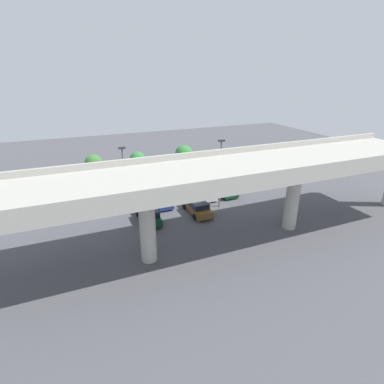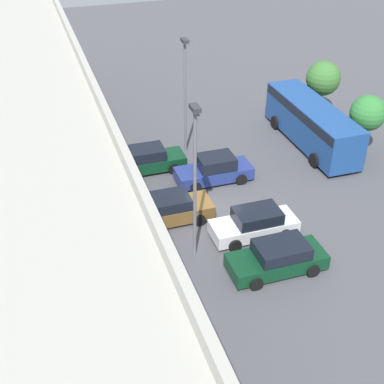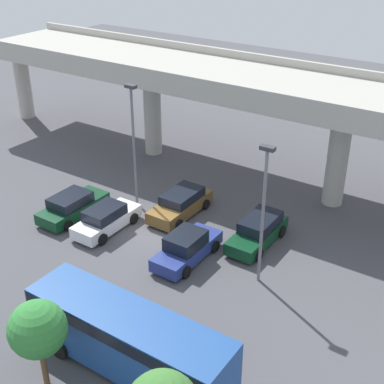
{
  "view_description": "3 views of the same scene",
  "coord_description": "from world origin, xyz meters",
  "px_view_note": "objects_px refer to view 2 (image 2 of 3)",
  "views": [
    {
      "loc": [
        12.15,
        30.33,
        14.72
      ],
      "look_at": [
        0.61,
        2.72,
        2.63
      ],
      "focal_mm": 28.0,
      "sensor_mm": 36.0,
      "label": 1
    },
    {
      "loc": [
        -22.55,
        8.59,
        17.04
      ],
      "look_at": [
        0.95,
        0.94,
        0.88
      ],
      "focal_mm": 50.0,
      "sensor_mm": 36.0,
      "label": 2
    },
    {
      "loc": [
        16.63,
        -20.92,
        16.87
      ],
      "look_at": [
        1.29,
        1.96,
        2.26
      ],
      "focal_mm": 50.0,
      "sensor_mm": 36.0,
      "label": 3
    }
  ],
  "objects_px": {
    "parked_car_4": "(146,160)",
    "shuttle_bus": "(312,121)",
    "lamp_post_near_aisle": "(185,88)",
    "tree_front_centre": "(368,113)",
    "parked_car_3": "(214,170)",
    "parked_car_1": "(255,224)",
    "lamp_post_mid_lot": "(195,173)",
    "parked_car_2": "(167,209)",
    "parked_car_0": "(278,258)",
    "tree_front_right": "(323,79)"
  },
  "relations": [
    {
      "from": "parked_car_4",
      "to": "shuttle_bus",
      "type": "height_order",
      "value": "shuttle_bus"
    },
    {
      "from": "lamp_post_near_aisle",
      "to": "tree_front_centre",
      "type": "xyz_separation_m",
      "value": [
        -3.88,
        -10.79,
        -1.54
      ]
    },
    {
      "from": "parked_car_3",
      "to": "parked_car_4",
      "type": "xyz_separation_m",
      "value": [
        2.42,
        3.61,
        0.01
      ]
    },
    {
      "from": "parked_car_1",
      "to": "lamp_post_mid_lot",
      "type": "height_order",
      "value": "lamp_post_mid_lot"
    },
    {
      "from": "parked_car_4",
      "to": "lamp_post_near_aisle",
      "type": "distance_m",
      "value": 5.07
    },
    {
      "from": "parked_car_4",
      "to": "tree_front_centre",
      "type": "xyz_separation_m",
      "value": [
        -2.21,
        -13.88,
        2.1
      ]
    },
    {
      "from": "lamp_post_mid_lot",
      "to": "lamp_post_near_aisle",
      "type": "bearing_deg",
      "value": -15.02
    },
    {
      "from": "parked_car_2",
      "to": "shuttle_bus",
      "type": "height_order",
      "value": "shuttle_bus"
    },
    {
      "from": "shuttle_bus",
      "to": "parked_car_0",
      "type": "bearing_deg",
      "value": -35.04
    },
    {
      "from": "parked_car_0",
      "to": "parked_car_1",
      "type": "relative_size",
      "value": 1.04
    },
    {
      "from": "tree_front_centre",
      "to": "tree_front_right",
      "type": "height_order",
      "value": "tree_front_right"
    },
    {
      "from": "parked_car_2",
      "to": "tree_front_right",
      "type": "relative_size",
      "value": 1.15
    },
    {
      "from": "parked_car_1",
      "to": "shuttle_bus",
      "type": "distance_m",
      "value": 11.14
    },
    {
      "from": "parked_car_1",
      "to": "lamp_post_mid_lot",
      "type": "bearing_deg",
      "value": 7.52
    },
    {
      "from": "parked_car_2",
      "to": "tree_front_right",
      "type": "bearing_deg",
      "value": 33.04
    },
    {
      "from": "lamp_post_near_aisle",
      "to": "tree_front_centre",
      "type": "distance_m",
      "value": 11.57
    },
    {
      "from": "parked_car_2",
      "to": "lamp_post_near_aisle",
      "type": "height_order",
      "value": "lamp_post_near_aisle"
    },
    {
      "from": "shuttle_bus",
      "to": "tree_front_right",
      "type": "xyz_separation_m",
      "value": [
        3.88,
        -2.86,
        1.19
      ]
    },
    {
      "from": "parked_car_1",
      "to": "parked_car_2",
      "type": "xyz_separation_m",
      "value": [
        2.62,
        3.93,
        0.01
      ]
    },
    {
      "from": "shuttle_bus",
      "to": "parked_car_4",
      "type": "bearing_deg",
      "value": -89.98
    },
    {
      "from": "parked_car_3",
      "to": "lamp_post_near_aisle",
      "type": "relative_size",
      "value": 0.61
    },
    {
      "from": "parked_car_1",
      "to": "lamp_post_near_aisle",
      "type": "bearing_deg",
      "value": -86.21
    },
    {
      "from": "parked_car_1",
      "to": "lamp_post_near_aisle",
      "type": "xyz_separation_m",
      "value": [
        9.77,
        0.65,
        3.68
      ]
    },
    {
      "from": "parked_car_3",
      "to": "shuttle_bus",
      "type": "xyz_separation_m",
      "value": [
        2.42,
        -7.72,
        0.93
      ]
    },
    {
      "from": "parked_car_1",
      "to": "lamp_post_mid_lot",
      "type": "distance_m",
      "value": 5.2
    },
    {
      "from": "lamp_post_mid_lot",
      "to": "tree_front_right",
      "type": "distance_m",
      "value": 18.68
    },
    {
      "from": "lamp_post_near_aisle",
      "to": "parked_car_3",
      "type": "bearing_deg",
      "value": -172.77
    },
    {
      "from": "parked_car_1",
      "to": "tree_front_right",
      "type": "distance_m",
      "value": 16.04
    },
    {
      "from": "parked_car_1",
      "to": "tree_front_centre",
      "type": "bearing_deg",
      "value": -149.88
    },
    {
      "from": "parked_car_0",
      "to": "tree_front_right",
      "type": "distance_m",
      "value": 18.24
    },
    {
      "from": "parked_car_4",
      "to": "parked_car_0",
      "type": "bearing_deg",
      "value": -71.24
    },
    {
      "from": "parked_car_0",
      "to": "lamp_post_mid_lot",
      "type": "height_order",
      "value": "lamp_post_mid_lot"
    },
    {
      "from": "parked_car_4",
      "to": "tree_front_right",
      "type": "distance_m",
      "value": 14.86
    },
    {
      "from": "parked_car_0",
      "to": "tree_front_right",
      "type": "height_order",
      "value": "tree_front_right"
    },
    {
      "from": "parked_car_2",
      "to": "lamp_post_mid_lot",
      "type": "height_order",
      "value": "lamp_post_mid_lot"
    },
    {
      "from": "parked_car_0",
      "to": "lamp_post_near_aisle",
      "type": "relative_size",
      "value": 0.62
    },
    {
      "from": "parked_car_4",
      "to": "tree_front_right",
      "type": "height_order",
      "value": "tree_front_right"
    },
    {
      "from": "parked_car_3",
      "to": "lamp_post_mid_lot",
      "type": "bearing_deg",
      "value": 61.96
    },
    {
      "from": "parked_car_3",
      "to": "parked_car_4",
      "type": "height_order",
      "value": "parked_car_3"
    },
    {
      "from": "parked_car_0",
      "to": "parked_car_2",
      "type": "relative_size",
      "value": 0.98
    },
    {
      "from": "parked_car_2",
      "to": "tree_front_right",
      "type": "xyz_separation_m",
      "value": [
        9.36,
        -14.39,
        2.13
      ]
    },
    {
      "from": "parked_car_0",
      "to": "tree_front_right",
      "type": "bearing_deg",
      "value": -125.4
    },
    {
      "from": "parked_car_3",
      "to": "parked_car_0",
      "type": "bearing_deg",
      "value": 90.6
    },
    {
      "from": "parked_car_3",
      "to": "shuttle_bus",
      "type": "relative_size",
      "value": 0.5
    },
    {
      "from": "shuttle_bus",
      "to": "tree_front_centre",
      "type": "xyz_separation_m",
      "value": [
        -2.21,
        -2.55,
        1.18
      ]
    },
    {
      "from": "parked_car_4",
      "to": "lamp_post_mid_lot",
      "type": "height_order",
      "value": "lamp_post_mid_lot"
    },
    {
      "from": "parked_car_4",
      "to": "parked_car_2",
      "type": "bearing_deg",
      "value": -92.08
    },
    {
      "from": "parked_car_2",
      "to": "parked_car_0",
      "type": "bearing_deg",
      "value": -54.22
    },
    {
      "from": "parked_car_4",
      "to": "shuttle_bus",
      "type": "xyz_separation_m",
      "value": [
        0.0,
        -11.33,
        0.92
      ]
    },
    {
      "from": "parked_car_2",
      "to": "lamp_post_mid_lot",
      "type": "xyz_separation_m",
      "value": [
        -3.06,
        -0.55,
        3.9
      ]
    }
  ]
}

